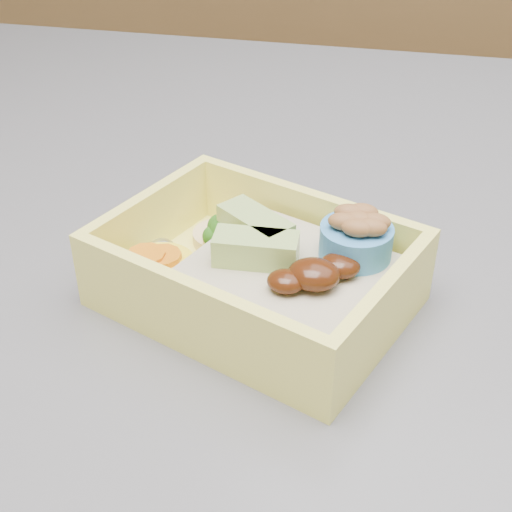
# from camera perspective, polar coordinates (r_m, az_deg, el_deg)

# --- Properties ---
(bento_box) EXTENTS (0.20, 0.18, 0.06)m
(bento_box) POSITION_cam_1_polar(r_m,az_deg,el_deg) (0.42, 0.79, -1.38)
(bento_box) COLOR #FFF669
(bento_box) RESTS_ON island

